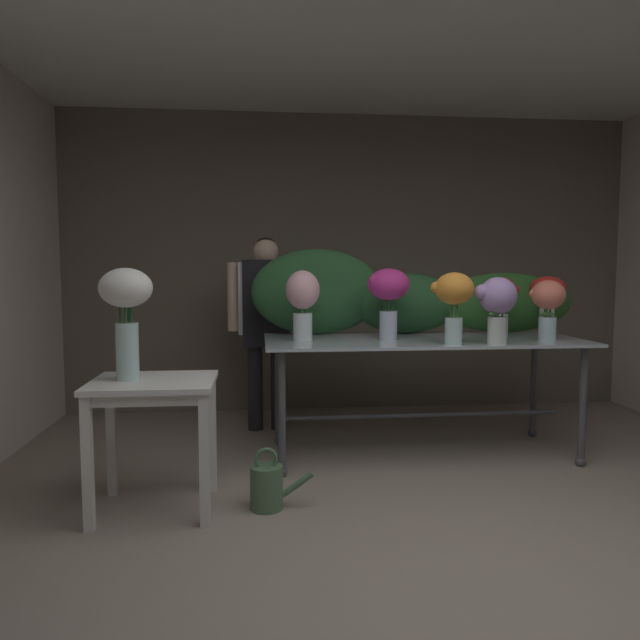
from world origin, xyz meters
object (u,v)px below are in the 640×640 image
vase_coral_freesia (548,303)px  vase_lilac_dahlias (497,302)px  vase_blush_tulips (303,299)px  vase_magenta_ranunculus (388,292)px  display_table_glass (422,355)px  side_table_white (154,399)px  florist (266,312)px  vase_scarlet_hydrangea (547,296)px  vase_sunset_lilies (454,297)px  watering_can (267,486)px  vase_white_roses_tall (126,306)px  vase_crimson_carnations (502,299)px

vase_coral_freesia → vase_lilac_dahlias: 0.46m
vase_blush_tulips → vase_magenta_ranunculus: bearing=1.0°
display_table_glass → vase_coral_freesia: vase_coral_freesia is taller
side_table_white → vase_blush_tulips: bearing=41.3°
side_table_white → florist: florist is taller
vase_scarlet_hydrangea → display_table_glass: bearing=-170.1°
vase_sunset_lilies → vase_scarlet_hydrangea: (0.89, 0.52, -0.02)m
vase_blush_tulips → vase_sunset_lilies: bearing=-17.5°
display_table_glass → watering_can: (-1.10, -0.86, -0.59)m
vase_coral_freesia → display_table_glass: bearing=166.1°
side_table_white → vase_scarlet_hydrangea: 2.91m
vase_coral_freesia → watering_can: size_ratio=1.16×
florist → vase_sunset_lilies: bearing=-43.6°
vase_magenta_ranunculus → watering_can: size_ratio=1.39×
display_table_glass → florist: 1.35m
display_table_glass → vase_white_roses_tall: (-1.83, -0.80, 0.40)m
display_table_glass → vase_magenta_ranunculus: vase_magenta_ranunculus is taller
side_table_white → florist: bearing=68.4°
display_table_glass → vase_scarlet_hydrangea: (0.99, 0.17, 0.40)m
display_table_glass → side_table_white: size_ratio=3.04×
florist → vase_crimson_carnations: 1.83m
vase_white_roses_tall → watering_can: (0.74, -0.05, -0.99)m
florist → vase_blush_tulips: florist is taller
display_table_glass → vase_lilac_dahlias: size_ratio=5.07×
vase_scarlet_hydrangea → vase_white_roses_tall: bearing=-160.9°
vase_sunset_lilies → display_table_glass: bearing=107.2°
vase_coral_freesia → vase_lilac_dahlias: vase_lilac_dahlias is taller
vase_sunset_lilies → vase_white_roses_tall: bearing=-166.7°
vase_lilac_dahlias → vase_scarlet_hydrangea: bearing=41.9°
vase_magenta_ranunculus → vase_white_roses_tall: (-1.58, -0.77, -0.04)m
side_table_white → vase_blush_tulips: size_ratio=1.52×
vase_lilac_dahlias → side_table_white: bearing=-168.4°
vase_blush_tulips → vase_lilac_dahlias: bearing=-15.1°
vase_crimson_carnations → watering_can: (-1.68, -0.88, -0.97)m
display_table_glass → vase_sunset_lilies: (0.11, -0.34, 0.42)m
vase_blush_tulips → vase_lilac_dahlias: 1.27m
vase_magenta_ranunculus → vase_white_roses_tall: 1.76m
side_table_white → vase_white_roses_tall: vase_white_roses_tall is taller
side_table_white → vase_lilac_dahlias: bearing=11.6°
display_table_glass → vase_scarlet_hydrangea: vase_scarlet_hydrangea is taller
vase_crimson_carnations → vase_magenta_ranunculus: size_ratio=0.87×
side_table_white → florist: size_ratio=0.46×
display_table_glass → vase_lilac_dahlias: vase_lilac_dahlias is taller
vase_crimson_carnations → vase_white_roses_tall: (-2.42, -0.82, 0.02)m
vase_sunset_lilies → vase_lilac_dahlias: bearing=-6.3°
side_table_white → vase_scarlet_hydrangea: (2.70, 0.98, 0.50)m
vase_coral_freesia → vase_lilac_dahlias: bearing=-158.0°
florist → vase_blush_tulips: bearing=-74.1°
vase_sunset_lilies → vase_crimson_carnations: bearing=37.4°
vase_coral_freesia → vase_blush_tulips: (-1.65, 0.16, 0.02)m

